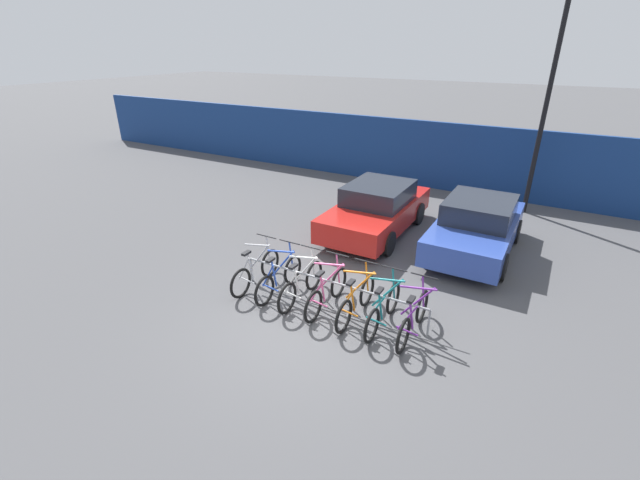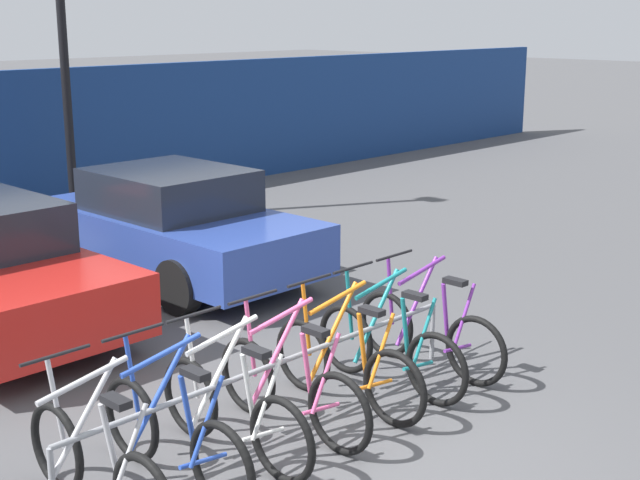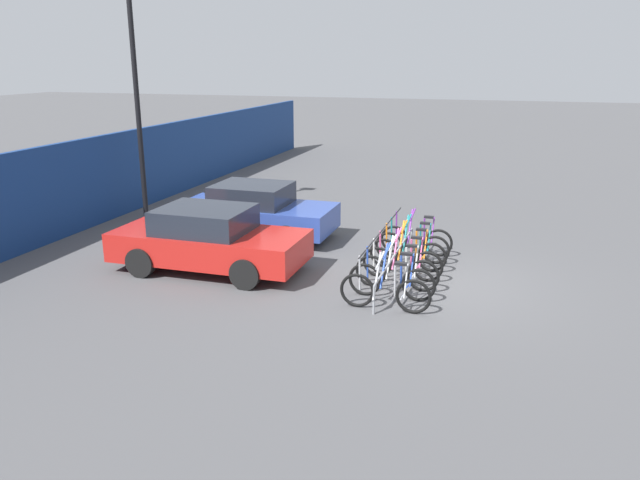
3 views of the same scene
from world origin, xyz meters
name	(u,v)px [view 1 (image 1 of 3)]	position (x,y,z in m)	size (l,w,h in m)	color
ground_plane	(311,320)	(0.00, 0.00, 0.00)	(120.00, 120.00, 0.00)	#4C4C4F
hoarding_wall	(446,157)	(0.00, 9.50, 1.21)	(36.00, 0.16, 2.41)	navy
bike_rack	(331,284)	(0.08, 0.68, 0.49)	(4.13, 0.04, 0.57)	gray
bicycle_silver	(256,271)	(-1.71, 0.53, 0.38)	(0.68, 1.71, 1.05)	black
bicycle_blue	(279,278)	(-1.09, 0.53, 0.38)	(0.68, 1.71, 1.05)	black
bicycle_white	(301,284)	(-0.54, 0.53, 0.38)	(0.68, 1.71, 1.05)	black
bicycle_pink	(327,292)	(0.07, 0.53, 0.38)	(0.68, 1.71, 1.05)	black
bicycle_orange	(356,301)	(0.72, 0.53, 0.38)	(0.68, 1.71, 1.05)	black
bicycle_teal	(383,309)	(1.28, 0.53, 0.38)	(0.68, 1.71, 1.05)	black
bicycle_purple	(413,318)	(1.87, 0.53, 0.38)	(0.68, 1.71, 1.05)	black
car_red	(377,209)	(-0.62, 4.65, 0.69)	(1.91, 4.16, 1.40)	red
car_blue	(476,227)	(2.08, 4.72, 0.69)	(1.91, 4.01, 1.40)	#2D479E
lamp_post	(552,79)	(2.89, 8.50, 4.00)	(0.24, 0.44, 7.27)	black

